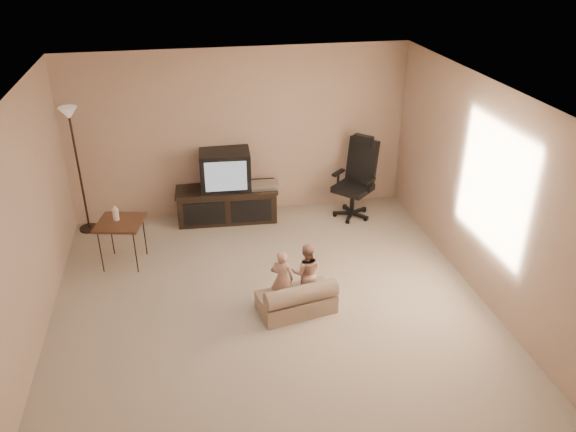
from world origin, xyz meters
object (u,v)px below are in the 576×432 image
Objects in this scene: side_table at (120,223)px; toddler_left at (282,279)px; floor_lamp at (74,143)px; toddler_right at (306,272)px; tv_stand at (227,192)px; child_sofa at (298,300)px; office_chair at (355,188)px.

toddler_left is at bearing -35.61° from side_table.
floor_lamp is at bearing -25.64° from toddler_left.
toddler_left is (1.86, -1.33, -0.23)m from side_table.
toddler_right is at bearing -40.21° from floor_lamp.
side_table is 2.30m from toddler_left.
side_table is at bearing -16.85° from toddler_left.
tv_stand is 2.36m from toddler_left.
side_table is at bearing 133.19° from child_sofa.
toddler_left is at bearing 123.40° from child_sofa.
floor_lamp is at bearing -136.73° from office_chair.
office_chair is at bearing 12.64° from side_table.
office_chair is 2.59m from toddler_left.
tv_stand reaches higher than side_table.
side_table is at bearing -61.37° from floor_lamp.
toddler_left is (2.44, -2.38, -0.97)m from floor_lamp.
tv_stand is 2.22m from floor_lamp.
floor_lamp is (-2.04, 0.06, 0.89)m from tv_stand.
tv_stand is at bearing -1.65° from floor_lamp.
child_sofa is at bearing 67.37° from toddler_right.
toddler_right is (2.16, -1.26, -0.22)m from side_table.
floor_lamp is at bearing -178.19° from tv_stand.
tv_stand is 1.66× the size of child_sofa.
child_sofa is at bearing -73.91° from office_chair.
floor_lamp is at bearing 118.63° from side_table.
office_chair reaches higher than tv_stand.
toddler_right is (0.15, 0.23, 0.21)m from child_sofa.
toddler_left is at bearing -76.84° from tv_stand.
floor_lamp reaches higher than toddler_left.
office_chair is at bearing -107.33° from toddler_left.
child_sofa is 0.30m from toddler_left.
tv_stand is 2.36m from toddler_right.
toddler_right is (2.74, -2.32, -0.96)m from floor_lamp.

